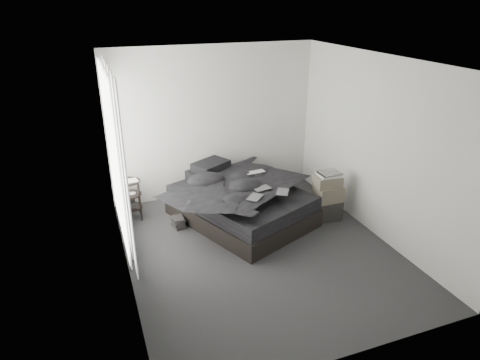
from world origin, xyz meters
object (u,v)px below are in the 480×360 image
object	(u,v)px
box_lower	(326,209)
bed	(241,211)
laptop	(257,169)
side_stand	(131,200)

from	to	relation	value
box_lower	bed	bearing A→B (deg)	161.15
laptop	box_lower	world-z (taller)	laptop
side_stand	bed	bearing A→B (deg)	-21.52
bed	box_lower	size ratio (longest dim) A/B	4.68
box_lower	side_stand	bearing A→B (deg)	159.64
bed	laptop	world-z (taller)	laptop
laptop	side_stand	world-z (taller)	laptop
laptop	box_lower	xyz separation A→B (m)	(0.95, -0.63, -0.58)
side_stand	box_lower	bearing A→B (deg)	-20.36
bed	box_lower	world-z (taller)	box_lower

